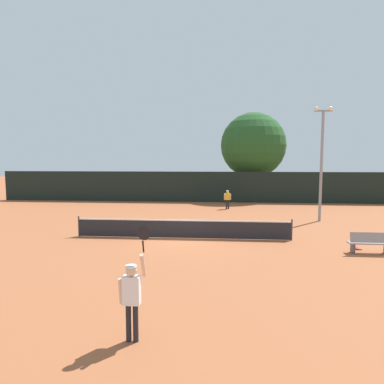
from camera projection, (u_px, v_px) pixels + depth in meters
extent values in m
plane|color=#9E5633|center=(182.00, 238.00, 17.18)|extent=(120.00, 120.00, 0.00)
cube|color=#232328|center=(182.00, 229.00, 17.13)|extent=(11.00, 0.03, 0.91)
cube|color=white|center=(182.00, 220.00, 17.09)|extent=(11.00, 0.04, 0.06)
cylinder|color=#333338|center=(79.00, 226.00, 17.59)|extent=(0.08, 0.08, 1.07)
cylinder|color=#333338|center=(292.00, 230.00, 16.67)|extent=(0.08, 0.08, 1.07)
cube|color=black|center=(200.00, 187.00, 31.83)|extent=(39.06, 0.12, 2.90)
cube|color=white|center=(132.00, 290.00, 7.32)|extent=(0.38, 0.22, 0.64)
sphere|color=beige|center=(131.00, 271.00, 7.28)|extent=(0.24, 0.24, 0.24)
cylinder|color=white|center=(131.00, 266.00, 7.27)|extent=(0.26, 0.26, 0.04)
cylinder|color=black|center=(129.00, 323.00, 7.40)|extent=(0.12, 0.12, 0.86)
cylinder|color=black|center=(136.00, 323.00, 7.38)|extent=(0.12, 0.12, 0.86)
cylinder|color=beige|center=(121.00, 291.00, 7.34)|extent=(0.09, 0.18, 0.60)
cylinder|color=beige|center=(143.00, 265.00, 7.34)|extent=(0.09, 0.33, 0.58)
cylinder|color=black|center=(143.00, 247.00, 7.36)|extent=(0.04, 0.11, 0.28)
ellipsoid|color=black|center=(144.00, 233.00, 7.39)|extent=(0.30, 0.13, 0.36)
cube|color=yellow|center=(227.00, 196.00, 27.27)|extent=(0.38, 0.22, 0.56)
sphere|color=beige|center=(228.00, 192.00, 27.23)|extent=(0.21, 0.21, 0.21)
cylinder|color=white|center=(228.00, 191.00, 27.22)|extent=(0.23, 0.23, 0.04)
cylinder|color=black|center=(226.00, 204.00, 27.34)|extent=(0.12, 0.12, 0.76)
cylinder|color=black|center=(228.00, 204.00, 27.32)|extent=(0.12, 0.12, 0.76)
cylinder|color=beige|center=(225.00, 197.00, 27.29)|extent=(0.09, 0.17, 0.54)
cylinder|color=beige|center=(230.00, 197.00, 27.25)|extent=(0.09, 0.15, 0.54)
sphere|color=#CCE033|center=(185.00, 227.00, 19.92)|extent=(0.07, 0.07, 0.07)
cylinder|color=black|center=(359.00, 250.00, 14.92)|extent=(0.28, 0.04, 0.04)
ellipsoid|color=red|center=(356.00, 248.00, 15.24)|extent=(0.28, 0.36, 0.04)
cube|color=gray|center=(370.00, 243.00, 14.38)|extent=(1.80, 0.40, 0.06)
cube|color=gray|center=(372.00, 238.00, 14.17)|extent=(1.80, 0.12, 0.44)
cube|color=#4C4C51|center=(353.00, 248.00, 14.46)|extent=(0.08, 0.36, 0.45)
cylinder|color=gray|center=(321.00, 167.00, 21.67)|extent=(0.18, 0.18, 7.10)
cube|color=gray|center=(323.00, 111.00, 21.32)|extent=(1.10, 0.10, 0.10)
sphere|color=#F2EDCC|center=(316.00, 109.00, 21.35)|extent=(0.28, 0.28, 0.28)
sphere|color=#F2EDCC|center=(331.00, 109.00, 21.27)|extent=(0.28, 0.28, 0.28)
cylinder|color=brown|center=(253.00, 184.00, 34.67)|extent=(0.56, 0.56, 3.02)
sphere|color=#235123|center=(253.00, 145.00, 34.29)|extent=(6.66, 6.66, 6.66)
cube|color=#B7B7BC|center=(133.00, 188.00, 40.12)|extent=(2.07, 4.27, 0.90)
cube|color=#2D333D|center=(133.00, 182.00, 39.75)|extent=(1.79, 2.27, 0.64)
cylinder|color=black|center=(130.00, 190.00, 41.61)|extent=(0.22, 0.60, 0.60)
cylinder|color=black|center=(143.00, 190.00, 41.47)|extent=(0.22, 0.60, 0.60)
cylinder|color=black|center=(123.00, 192.00, 38.84)|extent=(0.22, 0.60, 0.60)
cylinder|color=black|center=(137.00, 192.00, 38.69)|extent=(0.22, 0.60, 0.60)
cube|color=white|center=(224.00, 188.00, 40.18)|extent=(2.35, 4.38, 0.90)
cube|color=#2D333D|center=(224.00, 182.00, 39.81)|extent=(1.93, 2.37, 0.64)
cylinder|color=black|center=(217.00, 190.00, 41.67)|extent=(0.22, 0.60, 0.60)
cylinder|color=black|center=(230.00, 190.00, 41.53)|extent=(0.22, 0.60, 0.60)
cylinder|color=black|center=(216.00, 192.00, 38.90)|extent=(0.22, 0.60, 0.60)
cylinder|color=black|center=(231.00, 192.00, 38.75)|extent=(0.22, 0.60, 0.60)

